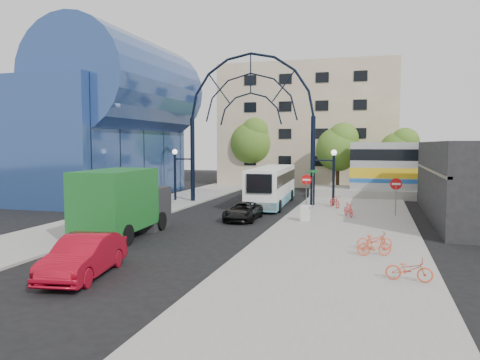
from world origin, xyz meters
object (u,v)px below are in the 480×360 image
(city_bus, at_px, (272,185))
(bike_far_a, at_px, (375,240))
(gateway_arch, at_px, (251,97))
(green_truck, at_px, (124,203))
(red_sedan, at_px, (84,256))
(stop_sign, at_px, (306,183))
(bike_near_b, at_px, (348,210))
(black_suv, at_px, (243,211))
(do_not_enter_sign, at_px, (396,188))
(street_name_sign, at_px, (313,181))
(bike_far_c, at_px, (409,269))
(sandwich_board, at_px, (305,211))
(tree_north_b, at_px, (253,141))
(tree_north_a, at_px, (339,147))
(bike_near_a, at_px, (335,201))
(tree_north_c, at_px, (401,150))
(bike_far_b, at_px, (374,245))

(city_bus, xyz_separation_m, bike_far_a, (7.92, -14.77, -1.04))
(gateway_arch, xyz_separation_m, green_truck, (-3.00, -14.61, -6.79))
(green_truck, xyz_separation_m, red_sedan, (2.50, -7.21, -1.01))
(stop_sign, xyz_separation_m, city_bus, (-3.04, 2.00, -0.42))
(bike_near_b, bearing_deg, black_suv, 177.66)
(stop_sign, relative_size, black_suv, 0.61)
(gateway_arch, height_order, red_sedan, gateway_arch)
(gateway_arch, relative_size, do_not_enter_sign, 5.50)
(street_name_sign, xyz_separation_m, bike_far_c, (5.64, -18.14, -1.60))
(do_not_enter_sign, distance_m, black_suv, 10.28)
(street_name_sign, relative_size, sandwich_board, 2.83)
(do_not_enter_sign, bearing_deg, red_sedan, -122.83)
(tree_north_b, bearing_deg, green_truck, -88.35)
(city_bus, distance_m, green_truck, 15.36)
(tree_north_a, relative_size, bike_near_a, 4.04)
(tree_north_b, bearing_deg, bike_far_c, -67.46)
(do_not_enter_sign, distance_m, bike_far_c, 15.61)
(stop_sign, height_order, bike_near_b, stop_sign)
(do_not_enter_sign, distance_m, city_bus, 10.07)
(black_suv, xyz_separation_m, red_sedan, (-2.11, -13.88, 0.19))
(bike_far_a, bearing_deg, bike_near_a, -1.09)
(sandwich_board, distance_m, bike_near_b, 3.67)
(stop_sign, height_order, tree_north_b, tree_north_b)
(bike_near_b, distance_m, bike_far_c, 14.54)
(stop_sign, distance_m, tree_north_a, 14.23)
(tree_north_c, bearing_deg, green_truck, -117.92)
(tree_north_b, relative_size, red_sedan, 1.74)
(street_name_sign, distance_m, bike_near_b, 5.04)
(street_name_sign, bearing_deg, do_not_enter_sign, -24.16)
(tree_north_c, relative_size, bike_far_a, 4.19)
(do_not_enter_sign, bearing_deg, sandwich_board, -143.32)
(street_name_sign, distance_m, bike_far_b, 15.39)
(gateway_arch, distance_m, red_sedan, 23.18)
(bike_near_a, relative_size, bike_far_b, 1.18)
(bike_far_b, bearing_deg, city_bus, 8.95)
(bike_near_b, bearing_deg, bike_far_b, -106.20)
(street_name_sign, bearing_deg, bike_far_b, -72.98)
(do_not_enter_sign, height_order, red_sedan, do_not_enter_sign)
(do_not_enter_sign, height_order, tree_north_c, tree_north_c)
(street_name_sign, distance_m, tree_north_c, 16.95)
(tree_north_c, height_order, bike_far_b, tree_north_c)
(stop_sign, height_order, black_suv, stop_sign)
(stop_sign, bearing_deg, gateway_arch, 157.37)
(red_sedan, relative_size, bike_far_a, 2.97)
(tree_north_a, xyz_separation_m, bike_far_c, (4.72, -31.47, -4.08))
(tree_north_b, xyz_separation_m, black_suv, (5.49, -23.87, -4.69))
(tree_north_a, xyz_separation_m, red_sedan, (-6.62, -33.75, -3.85))
(tree_north_c, relative_size, black_suv, 1.58)
(city_bus, bearing_deg, street_name_sign, -25.29)
(red_sedan, relative_size, bike_near_a, 2.66)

